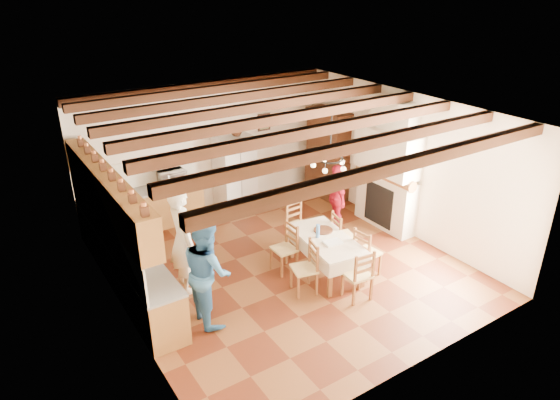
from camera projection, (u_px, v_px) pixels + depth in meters
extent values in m
cube|color=#4F1E0E|center=(284.00, 266.00, 9.60)|extent=(6.00, 6.50, 0.02)
cube|color=silver|center=(285.00, 112.00, 8.35)|extent=(6.00, 6.50, 0.02)
cube|color=#F2E1C9|center=(206.00, 147.00, 11.46)|extent=(6.00, 0.02, 3.00)
cube|color=#F2E1C9|center=(423.00, 279.00, 6.49)|extent=(6.00, 0.02, 3.00)
cube|color=#F2E1C9|center=(118.00, 239.00, 7.48)|extent=(0.02, 6.50, 3.00)
cube|color=#F2E1C9|center=(404.00, 163.00, 10.48)|extent=(0.02, 6.50, 3.00)
cube|color=brown|center=(126.00, 263.00, 8.88)|extent=(0.60, 4.30, 0.86)
cube|color=brown|center=(151.00, 209.00, 10.90)|extent=(2.30, 0.60, 0.86)
cube|color=gray|center=(122.00, 241.00, 8.69)|extent=(0.62, 4.30, 0.04)
cube|color=gray|center=(148.00, 190.00, 10.71)|extent=(2.34, 0.62, 0.04)
cube|color=#EEE5CE|center=(103.00, 229.00, 8.42)|extent=(0.03, 4.30, 0.60)
cube|color=#EEE5CE|center=(142.00, 172.00, 10.80)|extent=(2.30, 0.03, 0.60)
cube|color=brown|center=(107.00, 191.00, 8.23)|extent=(0.35, 4.20, 0.70)
cube|color=#321D17|center=(264.00, 122.00, 12.07)|extent=(0.34, 0.03, 0.42)
cube|color=white|center=(234.00, 171.00, 11.79)|extent=(0.91, 0.77, 1.73)
cube|color=white|center=(326.00, 239.00, 9.13)|extent=(1.04, 1.73, 0.05)
cube|color=brown|center=(330.00, 280.00, 8.55)|extent=(0.08, 0.08, 0.67)
cube|color=brown|center=(363.00, 271.00, 8.81)|extent=(0.08, 0.08, 0.67)
cube|color=brown|center=(292.00, 242.00, 9.74)|extent=(0.08, 0.08, 0.67)
cube|color=brown|center=(322.00, 235.00, 10.01)|extent=(0.08, 0.08, 0.67)
torus|color=black|center=(330.00, 159.00, 8.49)|extent=(0.47, 0.47, 0.03)
imported|color=white|center=(183.00, 239.00, 8.53)|extent=(0.55, 0.77, 1.95)
imported|color=#32679B|center=(207.00, 271.00, 7.78)|extent=(0.72, 0.90, 1.78)
imported|color=#B4142A|center=(336.00, 197.00, 10.70)|extent=(0.64, 0.94, 1.49)
imported|color=silver|center=(172.00, 178.00, 10.91)|extent=(0.57, 0.39, 0.31)
imported|color=#3A2113|center=(236.00, 130.00, 11.42)|extent=(0.28, 0.28, 0.28)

